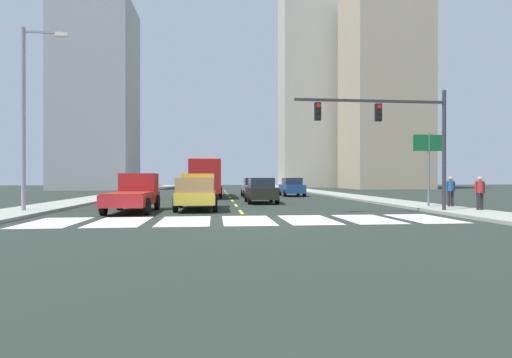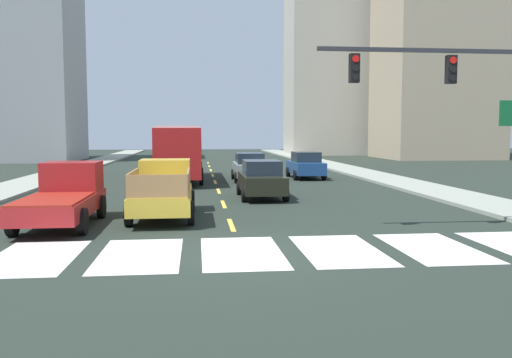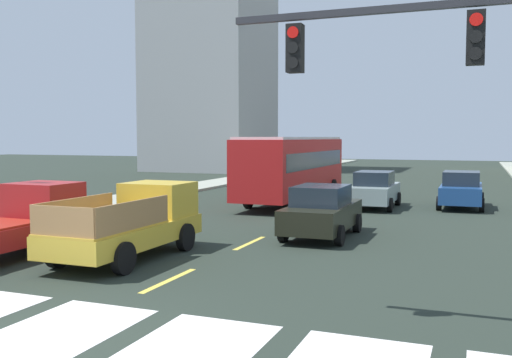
{
  "view_description": "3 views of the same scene",
  "coord_description": "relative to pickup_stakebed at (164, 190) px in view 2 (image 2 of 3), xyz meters",
  "views": [
    {
      "loc": [
        -1.31,
        -15.97,
        1.72
      ],
      "look_at": [
        1.11,
        7.41,
        1.65
      ],
      "focal_mm": 27.92,
      "sensor_mm": 36.0,
      "label": 1
    },
    {
      "loc": [
        -1.09,
        -13.12,
        2.99
      ],
      "look_at": [
        1.35,
        8.97,
        1.04
      ],
      "focal_mm": 37.71,
      "sensor_mm": 36.0,
      "label": 2
    },
    {
      "loc": [
        6.56,
        -7.32,
        3.29
      ],
      "look_at": [
        -0.57,
        10.99,
        1.86
      ],
      "focal_mm": 39.99,
      "sensor_mm": 36.0,
      "label": 3
    }
  ],
  "objects": [
    {
      "name": "city_bus",
      "position": [
        0.18,
        14.02,
        1.02
      ],
      "size": [
        2.72,
        10.8,
        3.32
      ],
      "rotation": [
        0.0,
        0.0,
        -0.04
      ],
      "color": "#B31A1B",
      "rests_on": "ground"
    },
    {
      "name": "sedan_near_left",
      "position": [
        8.17,
        14.81,
        -0.08
      ],
      "size": [
        2.02,
        4.4,
        1.72
      ],
      "rotation": [
        0.0,
        0.0,
        -0.02
      ],
      "color": "navy",
      "rests_on": "ground"
    },
    {
      "name": "crosswalk_stripe_2",
      "position": [
        -0.22,
        -6.09,
        -0.93
      ],
      "size": [
        1.99,
        3.75,
        0.01
      ],
      "primitive_type": "cube",
      "color": "silver",
      "rests_on": "ground"
    },
    {
      "name": "traffic_signal_gantry",
      "position": [
        9.77,
        -3.7,
        3.2
      ],
      "size": [
        7.51,
        0.27,
        6.0
      ],
      "color": "#2D2D33",
      "rests_on": "ground"
    },
    {
      "name": "sedan_near_right",
      "position": [
        4.38,
        13.35,
        -0.08
      ],
      "size": [
        2.02,
        4.4,
        1.72
      ],
      "rotation": [
        0.0,
        0.0,
        0.01
      ],
      "color": "gray",
      "rests_on": "ground"
    },
    {
      "name": "crosswalk_stripe_5",
      "position": [
        7.26,
        -6.09,
        -0.93
      ],
      "size": [
        1.99,
        3.75,
        0.01
      ],
      "primitive_type": "cube",
      "color": "silver",
      "rests_on": "ground"
    },
    {
      "name": "sidewalk_right",
      "position": [
        12.93,
        11.91,
        -0.86
      ],
      "size": [
        2.86,
        110.0,
        0.15
      ],
      "primitive_type": "cube",
      "color": "#979C8C",
      "rests_on": "ground"
    },
    {
      "name": "crosswalk_stripe_3",
      "position": [
        2.27,
        -6.09,
        -0.93
      ],
      "size": [
        1.99,
        3.75,
        0.01
      ],
      "primitive_type": "cube",
      "color": "silver",
      "rests_on": "ground"
    },
    {
      "name": "block_mid_left",
      "position": [
        -16.51,
        39.1,
        12.88
      ],
      "size": [
        10.67,
        10.8,
        27.63
      ],
      "primitive_type": "cube",
      "color": "#9A9D9D",
      "rests_on": "ground"
    },
    {
      "name": "lane_dash_7",
      "position": [
        2.27,
        32.91,
        -0.93
      ],
      "size": [
        0.16,
        2.4,
        0.01
      ],
      "primitive_type": "cube",
      "color": "gold",
      "rests_on": "ground"
    },
    {
      "name": "ground_plane",
      "position": [
        2.27,
        -6.09,
        -0.94
      ],
      "size": [
        160.0,
        160.0,
        0.0
      ],
      "primitive_type": "plane",
      "color": "#242D26"
    },
    {
      "name": "tower_tall_centre",
      "position": [
        18.65,
        50.88,
        18.36
      ],
      "size": [
        10.85,
        7.81,
        38.59
      ],
      "primitive_type": "cube",
      "color": "#B8B1A0",
      "rests_on": "ground"
    },
    {
      "name": "lane_dash_2",
      "position": [
        2.27,
        7.91,
        -0.93
      ],
      "size": [
        0.16,
        2.4,
        0.01
      ],
      "primitive_type": "cube",
      "color": "gold",
      "rests_on": "ground"
    },
    {
      "name": "pickup_stakebed",
      "position": [
        0.0,
        0.0,
        0.0
      ],
      "size": [
        2.18,
        5.2,
        1.96
      ],
      "rotation": [
        0.0,
        0.0,
        0.05
      ],
      "color": "gold",
      "rests_on": "ground"
    },
    {
      "name": "sidewalk_left",
      "position": [
        -8.38,
        11.91,
        -0.86
      ],
      "size": [
        2.86,
        110.0,
        0.15
      ],
      "primitive_type": "cube",
      "color": "#979C8C",
      "rests_on": "ground"
    },
    {
      "name": "lane_dash_5",
      "position": [
        2.27,
        22.91,
        -0.93
      ],
      "size": [
        0.16,
        2.4,
        0.01
      ],
      "primitive_type": "cube",
      "color": "gold",
      "rests_on": "ground"
    },
    {
      "name": "crosswalk_stripe_4",
      "position": [
        4.77,
        -6.09,
        -0.93
      ],
      "size": [
        1.99,
        3.75,
        0.01
      ],
      "primitive_type": "cube",
      "color": "silver",
      "rests_on": "ground"
    },
    {
      "name": "lane_dash_1",
      "position": [
        2.27,
        2.91,
        -0.93
      ],
      "size": [
        0.16,
        2.4,
        0.01
      ],
      "primitive_type": "cube",
      "color": "gold",
      "rests_on": "ground"
    },
    {
      "name": "block_mid_right",
      "position": [
        28.1,
        39.51,
        14.92
      ],
      "size": [
        12.0,
        10.6,
        31.72
      ],
      "primitive_type": "cube",
      "color": "tan",
      "rests_on": "ground"
    },
    {
      "name": "lane_dash_4",
      "position": [
        2.27,
        17.91,
        -0.93
      ],
      "size": [
        0.16,
        2.4,
        0.01
      ],
      "primitive_type": "cube",
      "color": "gold",
      "rests_on": "ground"
    },
    {
      "name": "lane_dash_3",
      "position": [
        2.27,
        12.91,
        -0.93
      ],
      "size": [
        0.16,
        2.4,
        0.01
      ],
      "primitive_type": "cube",
      "color": "gold",
      "rests_on": "ground"
    },
    {
      "name": "lane_dash_6",
      "position": [
        2.27,
        27.91,
        -0.93
      ],
      "size": [
        0.16,
        2.4,
        0.01
      ],
      "primitive_type": "cube",
      "color": "gold",
      "rests_on": "ground"
    },
    {
      "name": "lane_dash_0",
      "position": [
        2.27,
        -2.09,
        -0.93
      ],
      "size": [
        0.16,
        2.4,
        0.01
      ],
      "primitive_type": "cube",
      "color": "gold",
      "rests_on": "ground"
    },
    {
      "name": "pickup_dark",
      "position": [
        -3.11,
        -1.25,
        -0.02
      ],
      "size": [
        2.18,
        5.2,
        1.96
      ],
      "rotation": [
        0.0,
        0.0,
        0.06
      ],
      "color": "#A31E1F",
      "rests_on": "ground"
    },
    {
      "name": "sedan_mid",
      "position": [
        4.09,
        4.81,
        -0.08
      ],
      "size": [
        2.02,
        4.4,
        1.72
      ],
      "rotation": [
        0.0,
        0.0,
        0.03
      ],
      "color": "black",
      "rests_on": "ground"
    },
    {
      "name": "crosswalk_stripe_1",
      "position": [
        -2.71,
        -6.09,
        -0.93
      ],
      "size": [
        1.99,
        3.75,
        0.01
      ],
      "primitive_type": "cube",
      "color": "silver",
      "rests_on": "ground"
    }
  ]
}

